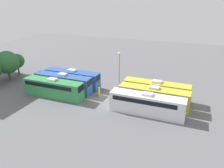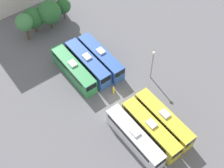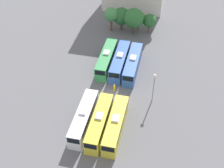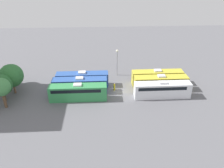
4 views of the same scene
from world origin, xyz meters
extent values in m
plane|color=slate|center=(0.00, 0.00, 0.00)|extent=(117.85, 117.85, 0.00)
cube|color=silver|center=(-2.88, -8.44, 1.62)|extent=(2.40, 11.63, 3.24)
cube|color=black|center=(-2.88, -8.15, 2.54)|extent=(2.44, 9.89, 0.71)
cube|color=black|center=(-2.88, -14.25, 2.53)|extent=(2.12, 0.08, 1.14)
cube|color=silver|center=(-2.88, -8.44, 3.42)|extent=(1.20, 1.60, 0.35)
cube|color=gold|center=(0.08, -8.87, 1.62)|extent=(2.40, 11.63, 3.24)
cube|color=black|center=(0.08, -8.58, 2.54)|extent=(2.44, 9.89, 0.71)
cube|color=black|center=(0.08, -14.67, 2.53)|extent=(2.12, 0.08, 1.14)
cube|color=silver|center=(0.08, -8.87, 3.42)|extent=(1.20, 1.60, 0.35)
cube|color=gold|center=(2.93, -8.78, 1.62)|extent=(2.40, 11.63, 3.24)
cube|color=black|center=(2.93, -8.49, 2.54)|extent=(2.44, 9.89, 0.71)
cube|color=black|center=(2.93, -14.58, 2.53)|extent=(2.12, 0.08, 1.14)
cube|color=silver|center=(2.93, -8.78, 3.42)|extent=(1.20, 1.60, 0.35)
cube|color=#338C4C|center=(-2.89, 8.94, 1.62)|extent=(2.40, 11.63, 3.24)
cube|color=black|center=(-2.89, 9.23, 2.54)|extent=(2.44, 9.89, 0.71)
cube|color=black|center=(-2.89, 3.14, 2.53)|extent=(2.12, 0.08, 1.14)
cube|color=white|center=(-2.89, 8.94, 3.42)|extent=(1.20, 1.60, 0.35)
cube|color=#2D56A8|center=(0.07, 8.77, 1.62)|extent=(2.40, 11.63, 3.24)
cube|color=black|center=(0.07, 9.06, 2.54)|extent=(2.44, 9.89, 0.71)
cube|color=black|center=(0.07, 2.96, 2.53)|extent=(2.12, 0.08, 1.14)
cube|color=silver|center=(0.07, 8.77, 3.42)|extent=(1.20, 1.60, 0.35)
cube|color=#2D56A8|center=(2.90, 8.41, 1.62)|extent=(2.40, 11.63, 3.24)
cube|color=black|center=(2.90, 8.70, 2.54)|extent=(2.44, 9.89, 0.71)
cube|color=black|center=(2.90, 2.60, 2.53)|extent=(2.12, 0.08, 1.14)
cube|color=white|center=(2.90, 8.41, 3.42)|extent=(1.20, 1.60, 0.35)
cylinder|color=gold|center=(0.50, 1.32, 0.76)|extent=(0.36, 0.36, 1.51)
sphere|color=tan|center=(0.50, 1.32, 1.63)|extent=(0.24, 0.24, 0.24)
cylinder|color=gray|center=(8.20, 0.13, 3.11)|extent=(0.20, 0.20, 6.22)
sphere|color=#EAE5C6|center=(8.20, 0.13, 6.40)|extent=(0.60, 0.60, 0.60)
cylinder|color=brown|center=(-5.01, 22.83, 1.64)|extent=(0.52, 0.52, 3.28)
sphere|color=#428447|center=(-5.01, 22.83, 4.50)|extent=(3.48, 3.48, 3.48)
cylinder|color=brown|center=(-2.67, 23.87, 1.11)|extent=(0.58, 0.58, 2.22)
sphere|color=#28602D|center=(-2.67, 23.87, 3.73)|extent=(4.31, 4.31, 4.31)
cylinder|color=brown|center=(0.55, 22.89, 1.22)|extent=(0.44, 0.44, 2.45)
sphere|color=#2D6B33|center=(0.55, 22.89, 4.16)|extent=(4.90, 4.90, 4.90)
cylinder|color=brown|center=(1.60, 24.23, 1.16)|extent=(0.31, 0.31, 2.33)
sphere|color=#428447|center=(1.60, 24.23, 3.53)|extent=(3.45, 3.45, 3.45)
cylinder|color=brown|center=(4.34, 23.94, 1.10)|extent=(0.34, 0.34, 2.20)
sphere|color=#28602D|center=(4.34, 23.94, 3.35)|extent=(3.30, 3.30, 3.30)
camera|label=1|loc=(-32.98, -14.56, 17.18)|focal=35.00mm
camera|label=2|loc=(-19.70, -24.84, 44.87)|focal=50.00mm
camera|label=3|loc=(10.00, -42.98, 43.00)|focal=50.00mm
camera|label=4|loc=(-41.53, 4.26, 24.16)|focal=35.00mm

